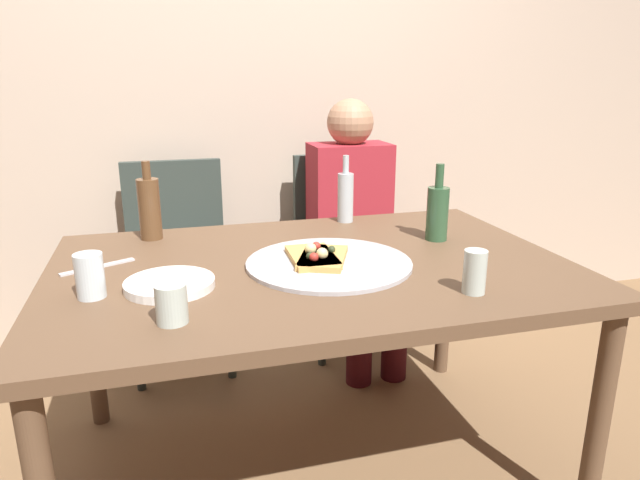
% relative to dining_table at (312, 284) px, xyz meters
% --- Properties ---
extents(ground_plane, '(8.00, 8.00, 0.00)m').
position_rel_dining_table_xyz_m(ground_plane, '(0.00, 0.00, -0.65)').
color(ground_plane, brown).
extents(back_wall, '(6.00, 0.10, 2.60)m').
position_rel_dining_table_xyz_m(back_wall, '(0.00, 1.22, 0.65)').
color(back_wall, '#BCA893').
rests_on(back_wall, ground_plane).
extents(dining_table, '(1.55, 1.04, 0.72)m').
position_rel_dining_table_xyz_m(dining_table, '(0.00, 0.00, 0.00)').
color(dining_table, brown).
rests_on(dining_table, ground_plane).
extents(pizza_tray, '(0.50, 0.50, 0.01)m').
position_rel_dining_table_xyz_m(pizza_tray, '(0.04, -0.03, 0.07)').
color(pizza_tray, '#ADADB2').
rests_on(pizza_tray, dining_table).
extents(pizza_slice_last, '(0.14, 0.22, 0.05)m').
position_rel_dining_table_xyz_m(pizza_slice_last, '(0.00, -0.00, 0.09)').
color(pizza_slice_last, tan).
rests_on(pizza_slice_last, pizza_tray).
extents(pizza_slice_extra, '(0.21, 0.25, 0.05)m').
position_rel_dining_table_xyz_m(pizza_slice_extra, '(0.03, -0.03, 0.09)').
color(pizza_slice_extra, tan).
rests_on(pizza_slice_extra, pizza_tray).
extents(wine_bottle, '(0.06, 0.06, 0.26)m').
position_rel_dining_table_xyz_m(wine_bottle, '(0.25, 0.45, 0.17)').
color(wine_bottle, '#B2BCC1').
rests_on(wine_bottle, dining_table).
extents(beer_bottle, '(0.08, 0.08, 0.27)m').
position_rel_dining_table_xyz_m(beer_bottle, '(-0.47, 0.40, 0.18)').
color(beer_bottle, brown).
rests_on(beer_bottle, dining_table).
extents(water_bottle, '(0.07, 0.07, 0.26)m').
position_rel_dining_table_xyz_m(water_bottle, '(0.48, 0.13, 0.17)').
color(water_bottle, '#2D5133').
rests_on(water_bottle, dining_table).
extents(tumbler_near, '(0.07, 0.07, 0.09)m').
position_rel_dining_table_xyz_m(tumbler_near, '(-0.42, -0.33, 0.11)').
color(tumbler_near, '#B7C6BC').
rests_on(tumbler_near, dining_table).
extents(tumbler_far, '(0.07, 0.07, 0.12)m').
position_rel_dining_table_xyz_m(tumbler_far, '(-0.62, -0.11, 0.13)').
color(tumbler_far, silver).
rests_on(tumbler_far, dining_table).
extents(wine_glass, '(0.06, 0.06, 0.12)m').
position_rel_dining_table_xyz_m(wine_glass, '(0.35, -0.35, 0.13)').
color(wine_glass, '#B7C6BC').
rests_on(wine_glass, dining_table).
extents(plate_stack, '(0.24, 0.24, 0.02)m').
position_rel_dining_table_xyz_m(plate_stack, '(-0.42, -0.10, 0.08)').
color(plate_stack, white).
rests_on(plate_stack, dining_table).
extents(table_knife, '(0.21, 0.11, 0.01)m').
position_rel_dining_table_xyz_m(table_knife, '(-0.62, 0.13, 0.07)').
color(table_knife, '#B7B7BC').
rests_on(table_knife, dining_table).
extents(chair_left, '(0.44, 0.44, 0.90)m').
position_rel_dining_table_xyz_m(chair_left, '(-0.38, 0.92, -0.14)').
color(chair_left, '#2D3833').
rests_on(chair_left, ground_plane).
extents(chair_right, '(0.44, 0.44, 0.90)m').
position_rel_dining_table_xyz_m(chair_right, '(0.41, 0.92, -0.14)').
color(chair_right, '#2D3833').
rests_on(chair_right, ground_plane).
extents(guest_in_sweater, '(0.36, 0.56, 1.17)m').
position_rel_dining_table_xyz_m(guest_in_sweater, '(0.41, 0.77, -0.01)').
color(guest_in_sweater, maroon).
rests_on(guest_in_sweater, ground_plane).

